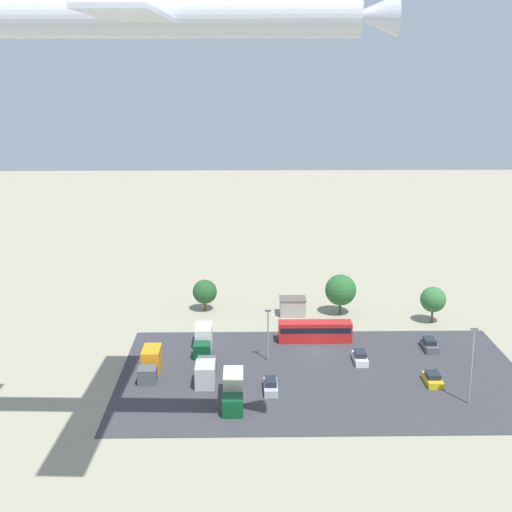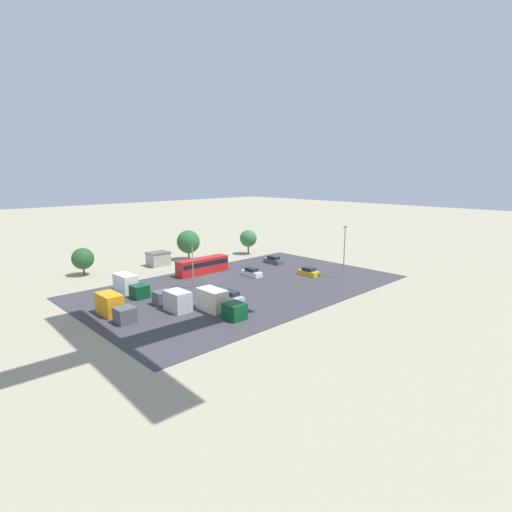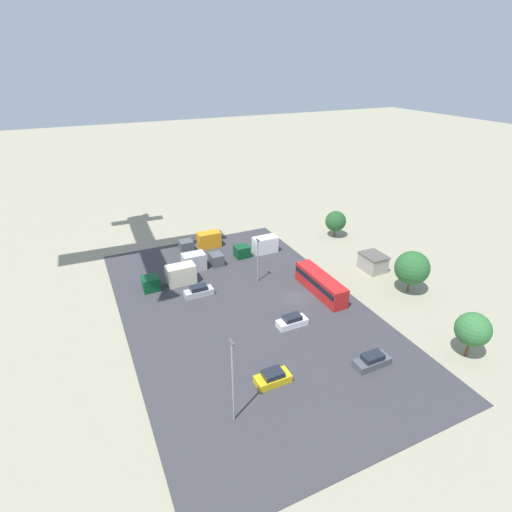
{
  "view_description": "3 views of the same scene",
  "coord_description": "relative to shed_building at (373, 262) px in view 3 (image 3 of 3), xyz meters",
  "views": [
    {
      "loc": [
        10.38,
        97.55,
        39.62
      ],
      "look_at": [
        9.1,
        21.93,
        20.13
      ],
      "focal_mm": 50.0,
      "sensor_mm": 36.0,
      "label": 1
    },
    {
      "loc": [
        45.33,
        58.69,
        19.35
      ],
      "look_at": [
        -3.8,
        7.7,
        4.79
      ],
      "focal_mm": 28.0,
      "sensor_mm": 36.0,
      "label": 2
    },
    {
      "loc": [
        -44.34,
        27.79,
        32.98
      ],
      "look_at": [
        2.81,
        5.7,
        7.1
      ],
      "focal_mm": 28.0,
      "sensor_mm": 36.0,
      "label": 3
    }
  ],
  "objects": [
    {
      "name": "parked_car_1",
      "position": [
        4.78,
        29.75,
        -0.73
      ],
      "size": [
        1.73,
        4.47,
        1.61
      ],
      "color": "#ADB2B7",
      "rests_on": "ground"
    },
    {
      "name": "parked_car_2",
      "position": [
        -16.55,
        27.89,
        -0.76
      ],
      "size": [
        1.96,
        4.06,
        1.53
      ],
      "color": "gold",
      "rests_on": "ground"
    },
    {
      "name": "parked_truck_2",
      "position": [
        9.54,
        32.55,
        0.05
      ],
      "size": [
        2.5,
        8.48,
        3.16
      ],
      "color": "#0C4723",
      "rests_on": "ground"
    },
    {
      "name": "tree_apron_far",
      "position": [
        -8.09,
        -0.36,
        2.74
      ],
      "size": [
        5.24,
        5.24,
        6.84
      ],
      "color": "brown",
      "rests_on": "ground"
    },
    {
      "name": "parked_truck_3",
      "position": [
        13.23,
        26.71,
        -0.06
      ],
      "size": [
        2.55,
        7.1,
        2.93
      ],
      "rotation": [
        0.0,
        0.0,
        3.14
      ],
      "color": "#4C5156",
      "rests_on": "ground"
    },
    {
      "name": "tree_apron_mid",
      "position": [
        -22.57,
        4.14,
        2.44
      ],
      "size": [
        4.17,
        4.17,
        6.01
      ],
      "color": "brown",
      "rests_on": "ground"
    },
    {
      "name": "parked_truck_1",
      "position": [
        20.87,
        23.77,
        -0.03
      ],
      "size": [
        2.38,
        7.9,
        2.99
      ],
      "color": "#4C5156",
      "rests_on": "ground"
    },
    {
      "name": "light_pole_lot_centre",
      "position": [
        -19.51,
        33.82,
        3.97
      ],
      "size": [
        0.9,
        0.28,
        9.85
      ],
      "color": "gray",
      "rests_on": "ground"
    },
    {
      "name": "parked_car_0",
      "position": [
        -19.14,
        15.98,
        -0.7
      ],
      "size": [
        1.84,
        4.49,
        1.66
      ],
      "rotation": [
        0.0,
        0.0,
        3.14
      ],
      "color": "#4C5156",
      "rests_on": "ground"
    },
    {
      "name": "shed_building",
      "position": [
        0.0,
        0.0,
        0.0
      ],
      "size": [
        4.45,
        3.59,
        2.94
      ],
      "color": "#9E998E",
      "rests_on": "ground"
    },
    {
      "name": "ground_plane",
      "position": [
        -2.29,
        16.29,
        -1.48
      ],
      "size": [
        400.0,
        400.0,
        0.0
      ],
      "primitive_type": "plane",
      "color": "gray"
    },
    {
      "name": "parking_lot_surface",
      "position": [
        -2.29,
        24.99,
        -1.44
      ],
      "size": [
        54.49,
        33.36,
        0.08
      ],
      "color": "#38383D",
      "rests_on": "ground"
    },
    {
      "name": "parked_truck_0",
      "position": [
        14.21,
        15.04,
        -0.03
      ],
      "size": [
        2.39,
        8.26,
        2.99
      ],
      "color": "#0C4723",
      "rests_on": "ground"
    },
    {
      "name": "bus",
      "position": [
        -2.57,
        12.41,
        0.26
      ],
      "size": [
        11.06,
        2.58,
        3.08
      ],
      "rotation": [
        0.0,
        0.0,
        1.57
      ],
      "color": "red",
      "rests_on": "ground"
    },
    {
      "name": "parked_car_3",
      "position": [
        -8.16,
        20.6,
        -0.73
      ],
      "size": [
        1.78,
        4.25,
        1.59
      ],
      "rotation": [
        0.0,
        0.0,
        3.14
      ],
      "color": "silver",
      "rests_on": "ground"
    },
    {
      "name": "tree_near_shed",
      "position": [
        14.87,
        -2.57,
        1.86
      ],
      "size": [
        4.16,
        4.16,
        5.43
      ],
      "color": "brown",
      "rests_on": "ground"
    },
    {
      "name": "light_pole_lot_edge",
      "position": [
        4.8,
        19.68,
        2.77
      ],
      "size": [
        0.9,
        0.28,
        7.49
      ],
      "color": "gray",
      "rests_on": "ground"
    }
  ]
}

